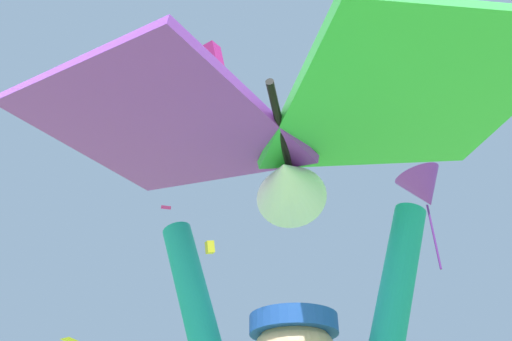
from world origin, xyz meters
The scene contains 7 objects.
held_stunt_kite centered at (0.32, -0.10, 2.20)m, with size 1.89×1.19×0.41m.
distant_kite_purple_far_center centered at (4.70, 8.59, 7.21)m, with size 1.67×1.56×2.65m.
distant_kite_green_high_right centered at (-6.77, 28.03, 20.51)m, with size 0.68×0.61×0.75m.
distant_kite_yellow_low_right centered at (-1.81, 34.13, 16.84)m, with size 0.89×0.92×1.10m.
distant_kite_magenta_low_left centered at (-5.37, 32.84, 19.65)m, with size 1.08×1.08×0.22m.
distant_kite_yellow_high_left centered at (-7.43, 22.59, 6.93)m, with size 0.82×0.81×0.23m.
distant_kite_magenta_overhead_distant centered at (-0.81, 11.07, 13.98)m, with size 0.95×0.94×1.06m.
Camera 1 is at (0.18, -1.35, 1.23)m, focal length 34.18 mm.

